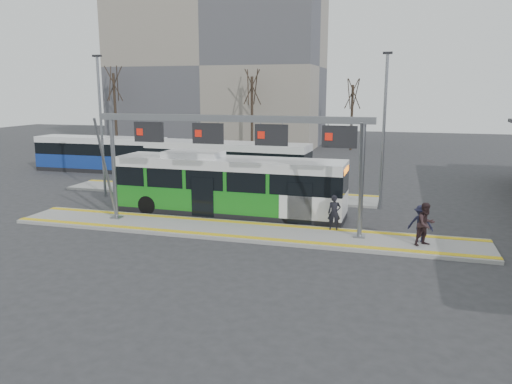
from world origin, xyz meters
TOP-DOWN VIEW (x-y plane):
  - ground at (0.00, 0.00)m, footprint 120.00×120.00m
  - platform_main at (0.00, 0.00)m, footprint 22.00×3.00m
  - platform_second at (-4.00, 8.00)m, footprint 20.00×3.00m
  - tactile_main at (0.00, 0.00)m, footprint 22.00×2.65m
  - tactile_second at (-4.00, 9.15)m, footprint 20.00×0.35m
  - gantry at (-0.35, 0.25)m, footprint 13.00×1.68m
  - apartment_block at (-14.00, 36.00)m, footprint 24.50×12.50m
  - hero_bus at (-1.46, 3.05)m, footprint 12.06×2.74m
  - bg_bus_green at (-4.52, 11.36)m, footprint 11.80×3.21m
  - bg_bus_blue at (-16.06, 13.82)m, footprint 10.65×2.51m
  - passenger_a at (4.29, 1.10)m, footprint 0.64×0.47m
  - passenger_b at (8.19, -0.19)m, footprint 1.11×1.09m
  - passenger_c at (8.02, 0.30)m, footprint 1.06×0.66m
  - tree_left at (-7.70, 28.54)m, footprint 1.40×1.40m
  - tree_mid at (1.94, 34.01)m, footprint 1.40×1.40m
  - tree_far at (-23.29, 28.07)m, footprint 1.40×1.40m
  - lamp_west at (-10.34, 5.32)m, footprint 0.50×0.25m
  - lamp_east at (6.14, 6.65)m, footprint 0.50×0.25m

SIDE VIEW (x-z plane):
  - ground at x=0.00m, z-range 0.00..0.00m
  - platform_main at x=0.00m, z-range 0.00..0.15m
  - platform_second at x=-4.00m, z-range 0.00..0.15m
  - tactile_main at x=0.00m, z-range 0.15..0.17m
  - tactile_second at x=-4.00m, z-range 0.15..0.17m
  - passenger_c at x=8.02m, z-range 0.15..1.73m
  - passenger_a at x=4.29m, z-range 0.15..1.77m
  - passenger_b at x=8.19m, z-range 0.15..1.95m
  - bg_bus_blue at x=-16.06m, z-range -0.02..2.75m
  - bg_bus_green at x=-4.52m, z-range -0.02..2.90m
  - hero_bus at x=-1.46m, z-range -0.14..3.16m
  - gantry at x=-0.35m, z-range 1.70..6.90m
  - lamp_east at x=6.14m, z-range 0.24..8.66m
  - lamp_west at x=-10.34m, z-range 0.24..8.72m
  - tree_mid at x=1.94m, z-range 2.04..9.95m
  - tree_left at x=-7.70m, z-range 2.28..11.10m
  - tree_far at x=-23.29m, z-range 2.41..11.73m
  - apartment_block at x=-14.00m, z-range 0.01..18.41m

